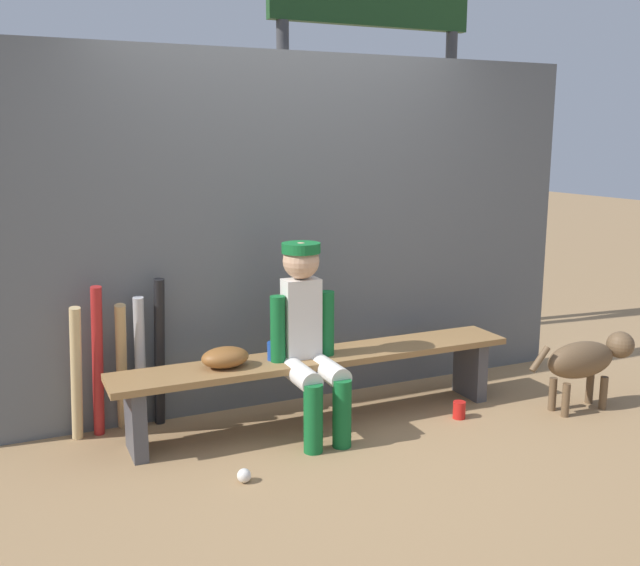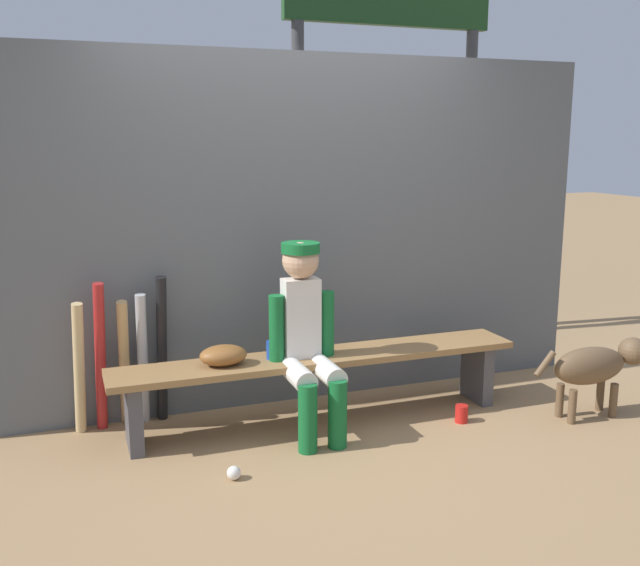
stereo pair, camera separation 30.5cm
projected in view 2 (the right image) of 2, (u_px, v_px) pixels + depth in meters
The scene contains 15 objects.
ground_plane at pixel (320, 422), 4.49m from camera, with size 30.00×30.00×0.00m, color #9E7A51.
chainlink_fence at pixel (296, 233), 4.68m from camera, with size 4.24×0.03×2.29m, color #595E63.
dugout_bench at pixel (320, 369), 4.42m from camera, with size 2.56×0.36×0.44m.
player_seated at pixel (307, 333), 4.22m from camera, with size 0.41×0.55×1.15m.
baseball_glove at pixel (223, 355), 4.19m from camera, with size 0.28×0.20×0.12m, color brown.
bat_aluminum_black at pixel (162, 349), 4.42m from camera, with size 0.06×0.06×0.93m, color black.
bat_aluminum_silver at pixel (143, 359), 4.39m from camera, with size 0.06×0.06×0.83m, color #B7B7BC.
bat_wood_tan at pixel (124, 363), 4.35m from camera, with size 0.06×0.06×0.82m, color tan.
bat_aluminum_red at pixel (100, 357), 4.27m from camera, with size 0.06×0.06×0.93m, color #B22323.
bat_wood_natural at pixel (79, 369), 4.22m from camera, with size 0.06×0.06×0.83m, color tan.
baseball at pixel (234, 473), 3.73m from camera, with size 0.07×0.07×0.07m, color white.
cup_on_ground at pixel (461, 414), 4.48m from camera, with size 0.08×0.08×0.11m, color red.
cup_on_bench at pixel (273, 350), 4.31m from camera, with size 0.08×0.08×0.11m, color #1E47AD.
scoreboard at pixel (396, 37), 5.87m from camera, with size 2.09×0.27×3.67m.
dog at pixel (596, 365), 4.53m from camera, with size 0.84×0.20×0.49m.
Camera 2 is at (-1.46, -3.97, 1.75)m, focal length 40.16 mm.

